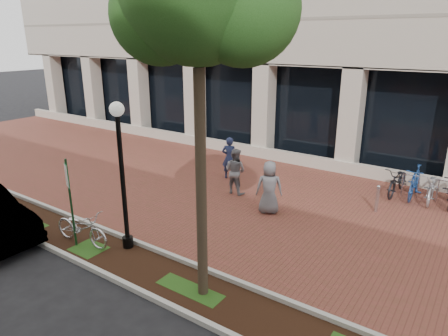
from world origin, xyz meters
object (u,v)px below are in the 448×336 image
Objects in this scene: locked_bicycle at (82,228)px; lamppost at (122,169)px; parking_sign at (69,192)px; pedestrian_mid at (235,171)px; bollard at (377,198)px; pedestrian_left at (229,158)px; pedestrian_right at (269,187)px.

lamppost is at bearing -68.84° from locked_bicycle.
locked_bicycle is (0.07, 0.18, -1.06)m from parking_sign.
parking_sign reaches higher than pedestrian_mid.
locked_bicycle is at bearing -132.09° from bollard.
lamppost is at bearing 55.83° from parking_sign.
locked_bicycle is 5.61m from pedestrian_mid.
bollard is at bearing 51.39° from lamppost.
parking_sign is at bearing -131.65° from bollard.
pedestrian_left reaches higher than locked_bicycle.
parking_sign is 1.08m from locked_bicycle.
pedestrian_left is at bearing 110.83° from parking_sign.
lamppost reaches higher than locked_bicycle.
lamppost is at bearing 79.56° from pedestrian_left.
locked_bicycle is 2.00× the size of bollard.
lamppost reaches higher than pedestrian_mid.
lamppost reaches higher than pedestrian_right.
locked_bicycle is at bearing 69.08° from pedestrian_left.
pedestrian_left is (0.33, 6.60, 0.35)m from locked_bicycle.
lamppost is 4.23× the size of bollard.
pedestrian_mid is at bearing 99.93° from parking_sign.
parking_sign is 1.43× the size of pedestrian_right.
bollard is at bearing 161.89° from pedestrian_left.
parking_sign is 1.33× the size of locked_bicycle.
pedestrian_right is at bearing 80.38° from parking_sign.
pedestrian_left is 0.98× the size of pedestrian_right.
pedestrian_right is at bearing 126.87° from pedestrian_left.
parking_sign is 2.66× the size of bollard.
locked_bicycle is at bearing -153.80° from lamppost.
pedestrian_mid is 4.76m from bollard.
pedestrian_right reaches higher than pedestrian_mid.
pedestrian_right is 3.45m from bollard.
pedestrian_right is at bearing -39.32° from locked_bicycle.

